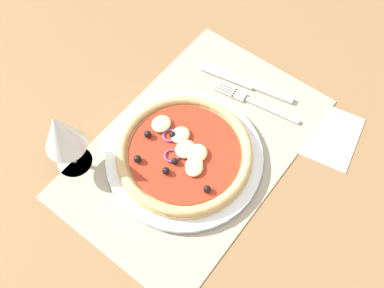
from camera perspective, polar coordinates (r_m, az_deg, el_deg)
ground_plane at (r=83.66cm, az=0.41°, el=-0.78°), size 190.00×140.00×2.40cm
placemat at (r=82.43cm, az=0.41°, el=-0.32°), size 50.58×32.13×0.40cm
plate at (r=80.54cm, az=-0.95°, el=-1.68°), size 28.76×28.76×1.10cm
pizza at (r=79.10cm, az=-0.99°, el=-1.11°), size 24.74×24.74×2.69cm
fork at (r=88.20cm, az=7.74°, el=5.52°), size 4.08×18.03×0.44cm
knife at (r=90.70cm, az=6.93°, el=7.89°), size 5.42×19.95×0.62cm
wine_glass at (r=75.39cm, az=-16.58°, el=1.26°), size 7.20×7.20×14.90cm
napkin at (r=87.68cm, az=16.96°, el=1.32°), size 14.86×13.83×0.36cm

